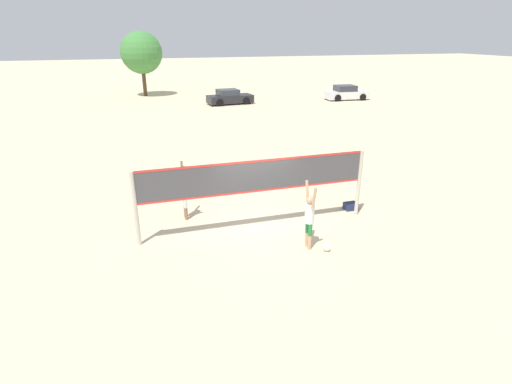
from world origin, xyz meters
TOP-DOWN VIEW (x-y plane):
  - ground_plane at (0.00, 0.00)m, footprint 200.00×200.00m
  - volleyball_net at (0.00, 0.00)m, footprint 7.54×0.13m
  - player_spiker at (1.11, -1.67)m, footprint 0.28×0.69m
  - player_blocker at (-2.10, 1.43)m, footprint 0.28×0.69m
  - volleyball at (1.56, -2.03)m, footprint 0.22×0.22m
  - gear_bag at (3.74, 0.45)m, footprint 0.46×0.35m
  - parked_car_near at (5.03, 24.56)m, footprint 4.21×2.16m
  - parked_car_mid at (16.42, 23.76)m, footprint 4.25×2.09m
  - tree_left_cluster at (-2.05, 32.11)m, footprint 4.08×4.08m

SIDE VIEW (x-z plane):
  - ground_plane at x=0.00m, z-range 0.00..0.00m
  - volleyball at x=1.56m, z-range 0.00..0.22m
  - gear_bag at x=3.74m, z-range 0.00..0.25m
  - parked_car_near at x=5.03m, z-range -0.07..1.25m
  - parked_car_mid at x=16.42m, z-range -0.07..1.30m
  - player_blocker at x=-2.10m, z-range 0.05..2.04m
  - player_spiker at x=1.11m, z-range 0.05..2.09m
  - volleyball_net at x=0.00m, z-range 0.45..2.78m
  - tree_left_cluster at x=-2.05m, z-range 1.07..7.32m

